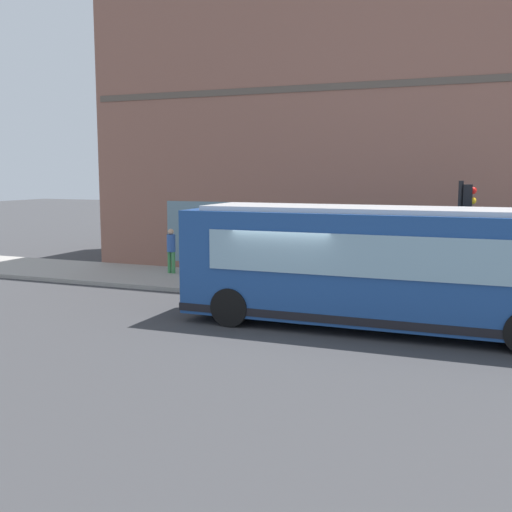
{
  "coord_description": "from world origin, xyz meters",
  "views": [
    {
      "loc": [
        -15.04,
        -5.08,
        3.92
      ],
      "look_at": [
        1.56,
        1.66,
        1.51
      ],
      "focal_mm": 43.58,
      "sensor_mm": 36.0,
      "label": 1
    }
  ],
  "objects_px": {
    "city_bus_nearside": "(380,268)",
    "pedestrian_near_building_entrance": "(345,258)",
    "pedestrian_near_hydrant": "(171,248)",
    "traffic_light_near_corner": "(464,219)"
  },
  "relations": [
    {
      "from": "city_bus_nearside",
      "to": "pedestrian_near_hydrant",
      "type": "bearing_deg",
      "value": 60.91
    },
    {
      "from": "traffic_light_near_corner",
      "to": "pedestrian_near_building_entrance",
      "type": "height_order",
      "value": "traffic_light_near_corner"
    },
    {
      "from": "traffic_light_near_corner",
      "to": "pedestrian_near_building_entrance",
      "type": "distance_m",
      "value": 4.66
    },
    {
      "from": "traffic_light_near_corner",
      "to": "pedestrian_near_building_entrance",
      "type": "xyz_separation_m",
      "value": [
        2.05,
        3.89,
        -1.54
      ]
    },
    {
      "from": "traffic_light_near_corner",
      "to": "pedestrian_near_hydrant",
      "type": "distance_m",
      "value": 10.85
    },
    {
      "from": "city_bus_nearside",
      "to": "pedestrian_near_building_entrance",
      "type": "relative_size",
      "value": 6.19
    },
    {
      "from": "traffic_light_near_corner",
      "to": "pedestrian_near_hydrant",
      "type": "xyz_separation_m",
      "value": [
        2.01,
        10.55,
        -1.5
      ]
    },
    {
      "from": "traffic_light_near_corner",
      "to": "pedestrian_near_building_entrance",
      "type": "relative_size",
      "value": 2.18
    },
    {
      "from": "pedestrian_near_building_entrance",
      "to": "traffic_light_near_corner",
      "type": "bearing_deg",
      "value": -117.75
    },
    {
      "from": "city_bus_nearside",
      "to": "pedestrian_near_hydrant",
      "type": "distance_m",
      "value": 10.04
    }
  ]
}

